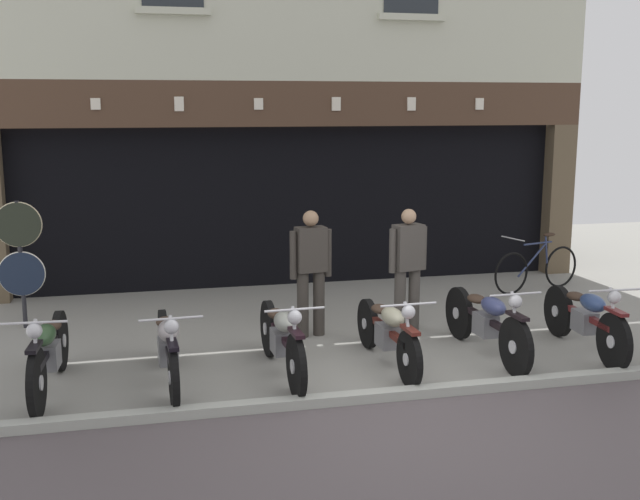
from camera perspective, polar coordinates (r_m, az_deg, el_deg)
The scene contains 14 objects.
ground at distance 7.09m, azimuth 8.50°, elevation -14.25°, with size 21.77×22.00×0.18m.
shop_facade at distance 14.17m, azimuth -3.17°, elevation 6.17°, with size 10.07×4.42×6.87m.
motorcycle_far_left at distance 8.46m, azimuth -19.52°, elevation -7.14°, with size 0.62×2.03×0.94m.
motorcycle_left at distance 8.36m, azimuth -11.23°, elevation -7.05°, with size 0.62×2.01×0.91m.
motorcycle_center_left at distance 8.46m, azimuth -2.85°, elevation -6.53°, with size 0.62×2.05×0.93m.
motorcycle_center at distance 8.78m, azimuth 5.08°, elevation -6.04°, with size 0.62×2.00×0.89m.
motorcycle_center_right at distance 9.30m, azimuth 12.27°, elevation -5.17°, with size 0.62×2.10×0.93m.
motorcycle_right at distance 9.77m, azimuth 19.13°, elevation -4.77°, with size 0.62×1.97×0.92m.
salesman_left at distance 9.77m, azimuth -0.69°, elevation -1.30°, with size 0.56×0.27×1.63m.
shopkeeper_center at distance 10.05m, azimuth 6.53°, elevation -1.06°, with size 0.55×0.30×1.62m.
tyre_sign_pole at distance 10.83m, azimuth -21.38°, elevation -0.08°, with size 0.60×0.06×1.71m.
advert_board_near at distance 12.97m, azimuth 4.19°, elevation 5.78°, with size 0.65×0.03×1.04m.
advert_board_far at distance 13.39m, azimuth 9.25°, elevation 5.40°, with size 0.64×0.03×0.98m.
leaning_bicycle at distance 12.80m, azimuth 15.82°, elevation -1.26°, with size 1.70×0.65×0.93m.
Camera 1 is at (-2.42, -6.94, 2.95)m, focal length 43.09 mm.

